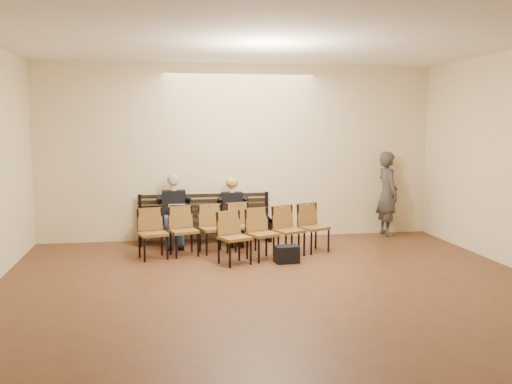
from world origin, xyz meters
The scene contains 11 objects.
ground centered at (0.00, 0.00, 0.00)m, with size 10.00×10.00×0.00m, color brown.
room_walls centered at (0.00, 0.79, 2.54)m, with size 8.02×10.01×3.51m.
bench centered at (-0.74, 4.65, 0.23)m, with size 2.60×0.90×0.45m, color black.
seated_man centered at (-1.34, 4.53, 0.67)m, with size 0.56×0.77×1.34m, color black, non-canonical shape.
seated_woman centered at (-0.21, 4.53, 0.58)m, with size 0.50×0.70×1.17m, color black, non-canonical shape.
laptop centered at (-1.29, 4.30, 0.56)m, with size 0.30×0.24×0.22m, color silver.
water_bottle centered at (-0.06, 4.29, 0.56)m, with size 0.07×0.07×0.23m, color silver.
bag centered at (0.48, 2.76, 0.14)m, with size 0.39×0.27×0.29m, color black.
passerby centered at (3.07, 4.75, 1.01)m, with size 0.74×0.48×2.02m, color #3A3530.
chair_row_front centered at (-0.93, 3.64, 0.44)m, with size 2.12×0.48×0.87m, color brown.
chair_row_back centered at (0.37, 3.14, 0.44)m, with size 2.15×0.48×0.88m, color brown.
Camera 1 is at (-1.58, -6.39, 2.33)m, focal length 40.00 mm.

